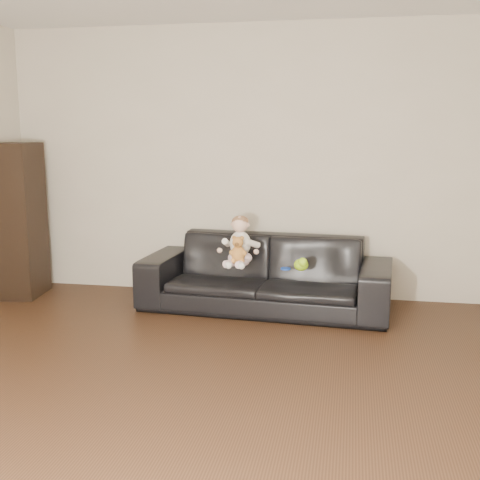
% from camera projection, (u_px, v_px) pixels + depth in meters
% --- Properties ---
extents(floor, '(5.50, 5.50, 0.00)m').
position_uv_depth(floor, '(184.00, 422.00, 3.36)').
color(floor, '#382214').
rests_on(floor, ground).
extents(wall_back, '(5.00, 0.00, 5.00)m').
position_uv_depth(wall_back, '(260.00, 163.00, 5.78)').
color(wall_back, '#BEB39F').
rests_on(wall_back, ground).
extents(sofa, '(2.28, 1.03, 0.65)m').
position_uv_depth(sofa, '(265.00, 274.00, 5.45)').
color(sofa, black).
rests_on(sofa, floor).
extents(cabinet, '(0.43, 0.55, 1.49)m').
position_uv_depth(cabinet, '(19.00, 220.00, 5.83)').
color(cabinet, black).
rests_on(cabinet, floor).
extents(shelf_item, '(0.21, 0.27, 0.28)m').
position_uv_depth(shelf_item, '(19.00, 186.00, 5.77)').
color(shelf_item, silver).
rests_on(shelf_item, cabinet).
extents(baby, '(0.34, 0.40, 0.44)m').
position_uv_depth(baby, '(240.00, 243.00, 5.32)').
color(baby, '#F7D0DB').
rests_on(baby, sofa).
extents(teddy_bear, '(0.15, 0.15, 0.23)m').
position_uv_depth(teddy_bear, '(238.00, 250.00, 5.20)').
color(teddy_bear, '#BB7B35').
rests_on(teddy_bear, sofa).
extents(toy_green, '(0.15, 0.17, 0.10)m').
position_uv_depth(toy_green, '(301.00, 265.00, 5.11)').
color(toy_green, '#A2E11A').
rests_on(toy_green, sofa).
extents(toy_rattle, '(0.09, 0.09, 0.07)m').
position_uv_depth(toy_rattle, '(299.00, 265.00, 5.19)').
color(toy_rattle, red).
rests_on(toy_rattle, sofa).
extents(toy_blue_disc, '(0.10, 0.10, 0.01)m').
position_uv_depth(toy_blue_disc, '(286.00, 269.00, 5.17)').
color(toy_blue_disc, blue).
rests_on(toy_blue_disc, sofa).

